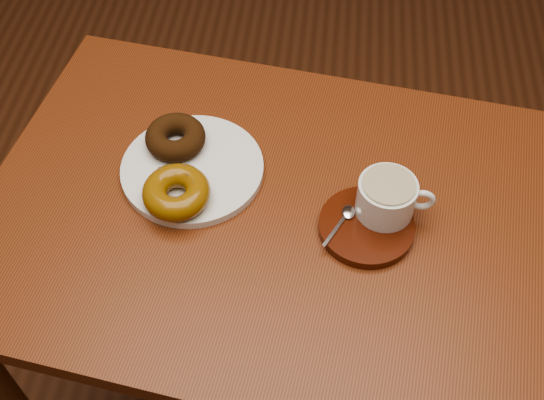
# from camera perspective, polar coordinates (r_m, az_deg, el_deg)

# --- Properties ---
(cafe_table) EXTENTS (0.98, 0.79, 0.84)m
(cafe_table) POSITION_cam_1_polar(r_m,az_deg,el_deg) (1.20, -0.95, -4.44)
(cafe_table) COLOR #662F15
(cafe_table) RESTS_ON ground
(donut_plate) EXTENTS (0.27, 0.27, 0.01)m
(donut_plate) POSITION_cam_1_polar(r_m,az_deg,el_deg) (1.14, -6.67, 2.61)
(donut_plate) COLOR silver
(donut_plate) RESTS_ON cafe_table
(donut_cinnamon) EXTENTS (0.12, 0.12, 0.04)m
(donut_cinnamon) POSITION_cam_1_polar(r_m,az_deg,el_deg) (1.16, -8.09, 5.22)
(donut_cinnamon) COLOR #321A0A
(donut_cinnamon) RESTS_ON donut_plate
(donut_caramel) EXTENTS (0.15, 0.15, 0.04)m
(donut_caramel) POSITION_cam_1_polar(r_m,az_deg,el_deg) (1.08, -8.01, 0.65)
(donut_caramel) COLOR #80530D
(donut_caramel) RESTS_ON donut_plate
(saucer) EXTENTS (0.16, 0.16, 0.02)m
(saucer) POSITION_cam_1_polar(r_m,az_deg,el_deg) (1.07, 7.90, -2.22)
(saucer) COLOR #3C1308
(saucer) RESTS_ON cafe_table
(coffee_cup) EXTENTS (0.12, 0.09, 0.06)m
(coffee_cup) POSITION_cam_1_polar(r_m,az_deg,el_deg) (1.06, 9.64, 0.24)
(coffee_cup) COLOR silver
(coffee_cup) RESTS_ON saucer
(teaspoon) EXTENTS (0.05, 0.08, 0.01)m
(teaspoon) POSITION_cam_1_polar(r_m,az_deg,el_deg) (1.07, 6.19, -1.30)
(teaspoon) COLOR silver
(teaspoon) RESTS_ON saucer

